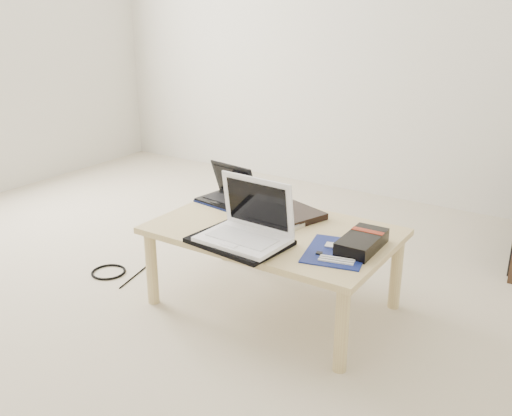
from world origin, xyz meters
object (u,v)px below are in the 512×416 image
Objects in this scene: netbook at (229,194)px; coffee_table at (273,238)px; white_laptop at (248,227)px; gpu_box at (362,242)px.

coffee_table is at bearing -25.74° from netbook.
white_laptop is 1.33× the size of gpu_box.
coffee_table is 3.58× the size of netbook.
white_laptop is (-0.00, -0.21, 0.12)m from coffee_table.
netbook reaches higher than coffee_table.
gpu_box reaches higher than coffee_table.
gpu_box is (0.83, -0.18, -0.01)m from netbook.
gpu_box is at bearing 26.01° from white_laptop.
netbook is at bearing 154.26° from coffee_table.
coffee_table is at bearing -178.91° from gpu_box.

